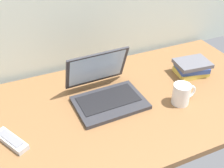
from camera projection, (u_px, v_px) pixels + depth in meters
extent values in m
cube|color=brown|center=(113.00, 108.00, 1.24)|extent=(1.60, 0.76, 0.03)
cube|color=#2D2D33|center=(110.00, 103.00, 1.24)|extent=(0.32, 0.23, 0.02)
cube|color=black|center=(108.00, 99.00, 1.24)|extent=(0.27, 0.15, 0.00)
cube|color=#2D2D33|center=(97.00, 68.00, 1.28)|extent=(0.30, 0.09, 0.19)
cube|color=#A5C6EA|center=(97.00, 68.00, 1.28)|extent=(0.27, 0.07, 0.17)
cylinder|color=white|center=(181.00, 94.00, 1.22)|extent=(0.08, 0.08, 0.10)
torus|color=white|center=(189.00, 92.00, 1.24)|extent=(0.07, 0.01, 0.07)
cylinder|color=brown|center=(183.00, 86.00, 1.20)|extent=(0.07, 0.07, 0.00)
cube|color=#B7B7B7|center=(11.00, 141.00, 1.05)|extent=(0.12, 0.16, 0.02)
cube|color=slate|center=(11.00, 138.00, 1.04)|extent=(0.09, 0.12, 0.00)
cube|color=#D8BF4C|center=(191.00, 71.00, 1.44)|extent=(0.17, 0.13, 0.03)
cube|color=#334C99|center=(192.00, 67.00, 1.43)|extent=(0.18, 0.15, 0.03)
cube|color=#595960|center=(193.00, 63.00, 1.41)|extent=(0.19, 0.14, 0.02)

